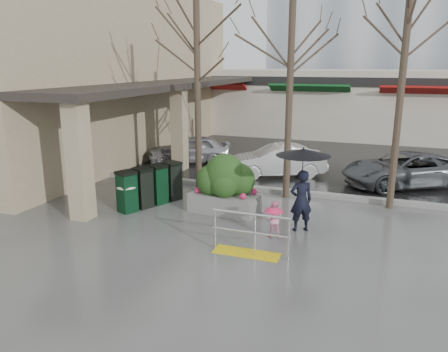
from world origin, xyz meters
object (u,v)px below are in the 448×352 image
Objects in this scene: tree_mideast at (405,47)px; child_blue at (127,193)px; handrail at (249,239)px; tree_west at (197,42)px; car_a at (189,149)px; child_pink at (274,217)px; car_b at (277,161)px; car_c at (405,169)px; tree_midwest at (292,35)px; planter at (225,184)px; news_boxes at (151,186)px; woman at (302,178)px.

tree_mideast reaches higher than child_blue.
handrail is 7.52m from tree_west.
child_pink is at bearing 10.82° from car_a.
car_b is 4.75m from car_c.
car_b reaches higher than child_pink.
child_pink is (-2.85, -3.57, -4.31)m from tree_mideast.
child_pink is 4.66m from child_blue.
car_b is at bearing 109.49° from tree_midwest.
planter is at bearing 6.17° from car_a.
handrail is at bearing -88.09° from tree_midwest.
news_boxes is at bearing -148.68° from tree_midwest.
news_boxes is 0.60× the size of car_b.
tree_mideast is 6.53m from planter.
tree_midwest reaches higher than car_a.
planter is (2.78, 1.06, 0.25)m from child_blue.
tree_mideast is at bearing -135.64° from child_pink.
handrail is 3.15m from planter.
car_a is (-5.71, 7.27, 0.08)m from child_pink.
tree_midwest reaches higher than planter.
child_blue is at bearing -107.47° from tree_west.
woman is (0.86, 1.93, 1.09)m from handrail.
planter reaches higher than handrail.
child_pink is 0.98× the size of child_blue.
planter reaches higher than car_b.
car_a is 4.42m from car_b.
handrail is at bearing -59.63° from planter.
woman is at bearing -34.27° from tree_west.
tree_mideast is 6.28m from child_pink.
news_boxes is 9.23m from car_c.
child_blue is 0.22× the size of car_c.
tree_west is 1.84× the size of car_a.
car_b reaches higher than child_blue.
woman is 0.62× the size of car_a.
handrail is 0.28× the size of tree_west.
tree_west is 3.20m from tree_midwest.
tree_west is 1.50× the size of car_c.
tree_midwest is at bearing -82.10° from car_c.
tree_mideast is 1.76× the size of car_a.
news_boxes is at bearing -174.58° from planter.
woman is 2.34× the size of child_pink.
tree_mideast reaches higher than planter.
handrail is 0.29× the size of tree_mideast.
car_c is at bearing 65.15° from car_b.
tree_mideast is (6.50, 0.00, -0.22)m from tree_west.
tree_west reaches higher than tree_mideast.
child_pink is (-0.57, -0.70, -0.91)m from woman.
tree_west is 2.96× the size of woman.
car_a is (-5.26, 3.70, -4.60)m from tree_midwest.
tree_west is 8.76m from car_c.
child_blue is at bearing -88.70° from news_boxes.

